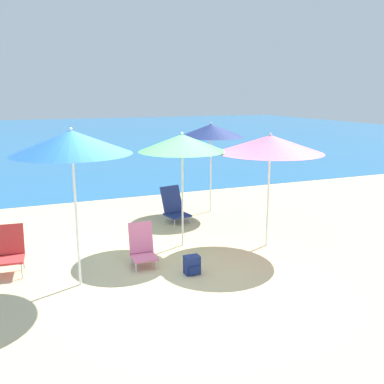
# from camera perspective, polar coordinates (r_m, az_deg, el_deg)

# --- Properties ---
(ground_plane) EXTENTS (60.00, 60.00, 0.00)m
(ground_plane) POSITION_cam_1_polar(r_m,az_deg,el_deg) (7.25, -5.40, -9.95)
(ground_plane) COLOR #D1BA89
(sea_water) EXTENTS (60.00, 40.00, 0.01)m
(sea_water) POSITION_cam_1_polar(r_m,az_deg,el_deg) (31.54, -18.93, 7.16)
(sea_water) COLOR #23669E
(sea_water) RESTS_ON ground
(beach_umbrella_blue) EXTENTS (1.70, 1.70, 2.36)m
(beach_umbrella_blue) POSITION_cam_1_polar(r_m,az_deg,el_deg) (6.26, -15.75, 6.38)
(beach_umbrella_blue) COLOR white
(beach_umbrella_blue) RESTS_ON ground
(beach_umbrella_navy) EXTENTS (1.57, 1.57, 2.16)m
(beach_umbrella_navy) POSITION_cam_1_polar(r_m,az_deg,el_deg) (10.19, 2.57, 8.18)
(beach_umbrella_navy) COLOR white
(beach_umbrella_navy) RESTS_ON ground
(beach_umbrella_pink) EXTENTS (1.93, 1.93, 2.13)m
(beach_umbrella_pink) POSITION_cam_1_polar(r_m,az_deg,el_deg) (7.88, 10.40, 6.30)
(beach_umbrella_pink) COLOR white
(beach_umbrella_pink) RESTS_ON ground
(beach_umbrella_green) EXTENTS (1.59, 1.59, 2.15)m
(beach_umbrella_green) POSITION_cam_1_polar(r_m,az_deg,el_deg) (7.76, -1.32, 6.56)
(beach_umbrella_green) COLOR white
(beach_umbrella_green) RESTS_ON ground
(beach_chair_red) EXTENTS (0.49, 0.57, 0.77)m
(beach_chair_red) POSITION_cam_1_polar(r_m,az_deg,el_deg) (7.48, -23.18, -7.05)
(beach_chair_red) COLOR silver
(beach_chair_red) RESTS_ON ground
(beach_chair_navy) EXTENTS (0.59, 0.70, 0.77)m
(beach_chair_navy) POSITION_cam_1_polar(r_m,az_deg,el_deg) (9.65, -2.40, -1.92)
(beach_chair_navy) COLOR silver
(beach_chair_navy) RESTS_ON ground
(beach_chair_pink) EXTENTS (0.43, 0.50, 0.71)m
(beach_chair_pink) POSITION_cam_1_polar(r_m,az_deg,el_deg) (7.26, -6.66, -7.20)
(beach_chair_pink) COLOR silver
(beach_chair_pink) RESTS_ON ground
(backpack_navy) EXTENTS (0.24, 0.20, 0.30)m
(backpack_navy) POSITION_cam_1_polar(r_m,az_deg,el_deg) (6.92, 0.00, -9.73)
(backpack_navy) COLOR navy
(backpack_navy) RESTS_ON ground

